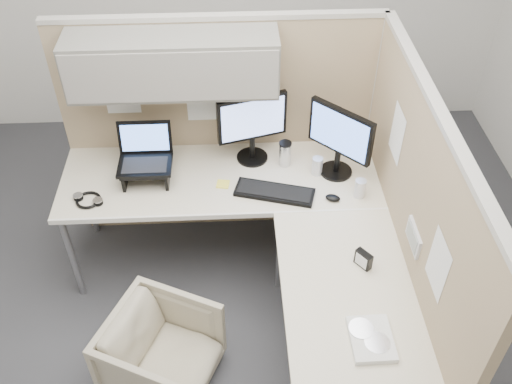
{
  "coord_description": "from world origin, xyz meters",
  "views": [
    {
      "loc": [
        -0.02,
        -2.18,
        3.04
      ],
      "look_at": [
        0.1,
        0.25,
        0.85
      ],
      "focal_mm": 40.0,
      "sensor_mm": 36.0,
      "label": 1
    }
  ],
  "objects_px": {
    "keyboard": "(274,192)",
    "monitor_left": "(252,123)",
    "desk": "(261,227)",
    "office_chair": "(161,350)"
  },
  "relations": [
    {
      "from": "desk",
      "to": "office_chair",
      "type": "distance_m",
      "value": 0.88
    },
    {
      "from": "desk",
      "to": "monitor_left",
      "type": "height_order",
      "value": "monitor_left"
    },
    {
      "from": "keyboard",
      "to": "desk",
      "type": "bearing_deg",
      "value": -95.39
    },
    {
      "from": "office_chair",
      "to": "monitor_left",
      "type": "distance_m",
      "value": 1.44
    },
    {
      "from": "keyboard",
      "to": "office_chair",
      "type": "bearing_deg",
      "value": -115.54
    },
    {
      "from": "office_chair",
      "to": "monitor_left",
      "type": "bearing_deg",
      "value": -1.5
    },
    {
      "from": "office_chair",
      "to": "keyboard",
      "type": "height_order",
      "value": "keyboard"
    },
    {
      "from": "desk",
      "to": "keyboard",
      "type": "height_order",
      "value": "keyboard"
    },
    {
      "from": "desk",
      "to": "office_chair",
      "type": "height_order",
      "value": "desk"
    },
    {
      "from": "keyboard",
      "to": "monitor_left",
      "type": "bearing_deg",
      "value": 124.66
    }
  ]
}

